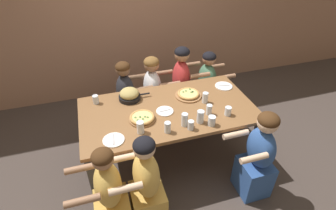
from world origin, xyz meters
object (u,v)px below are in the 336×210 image
drinking_glass_b (200,117)px  drinking_glass_d (212,121)px  drinking_glass_f (209,110)px  diner_far_right (207,88)px  drinking_glass_i (228,111)px  drinking_glass_g (168,128)px  drinking_glass_a (205,98)px  diner_near_midleft (147,186)px  empty_plate_b (224,86)px  drinking_glass_e (191,125)px  diner_far_midleft (127,101)px  skillet_bowl (130,95)px  diner_near_right (258,158)px  diner_far_center (153,96)px  empty_plate_c (165,111)px  drinking_glass_c (185,120)px  empty_plate_a (114,140)px  diner_near_left (110,197)px  diner_far_midright (181,88)px  pizza_board_second (142,118)px  pizza_board_main (188,94)px  drinking_glass_j (96,100)px  drinking_glass_h (140,128)px

drinking_glass_b → drinking_glass_d: 0.12m
drinking_glass_f → diner_far_right: 1.12m
drinking_glass_d → drinking_glass_i: bearing=23.5°
drinking_glass_f → drinking_glass_g: (-0.52, -0.15, 0.00)m
drinking_glass_a → drinking_glass_f: size_ratio=1.10×
drinking_glass_i → diner_near_midleft: diner_near_midleft is taller
empty_plate_b → drinking_glass_a: size_ratio=1.69×
drinking_glass_e → diner_far_midleft: (-0.49, 1.14, -0.35)m
skillet_bowl → diner_far_right: 1.33m
diner_near_right → diner_far_center: 1.66m
diner_near_right → empty_plate_c: bearing=49.4°
drinking_glass_a → diner_far_right: bearing=62.9°
drinking_glass_c → drinking_glass_f: drinking_glass_c is taller
empty_plate_a → drinking_glass_b: size_ratio=1.49×
drinking_glass_i → diner_near_left: bearing=-162.4°
drinking_glass_e → diner_near_midleft: (-0.55, -0.33, -0.34)m
drinking_glass_i → diner_near_right: size_ratio=0.09×
drinking_glass_f → diner_far_center: bearing=112.4°
drinking_glass_i → diner_far_midright: 1.09m
pizza_board_second → diner_near_left: 0.84m
drinking_glass_a → drinking_glass_d: size_ratio=1.23×
pizza_board_main → drinking_glass_i: drinking_glass_i is taller
diner_far_right → diner_near_left: bearing=-47.5°
pizza_board_main → drinking_glass_j: drinking_glass_j is taller
diner_far_right → diner_far_center: size_ratio=0.97×
empty_plate_b → diner_near_midleft: bearing=-141.9°
drinking_glass_a → drinking_glass_i: 0.33m
drinking_glass_c → drinking_glass_j: size_ratio=1.43×
drinking_glass_d → drinking_glass_i: (0.24, 0.11, -0.00)m
drinking_glass_j → drinking_glass_g: bearing=-48.4°
drinking_glass_i → diner_near_right: (0.17, -0.44, -0.34)m
empty_plate_b → drinking_glass_h: (-1.21, -0.56, 0.05)m
drinking_glass_g → drinking_glass_j: bearing=131.6°
drinking_glass_c → diner_near_left: (-0.86, -0.41, -0.38)m
empty_plate_a → diner_far_midleft: size_ratio=0.20×
empty_plate_a → drinking_glass_a: (1.11, 0.34, 0.05)m
empty_plate_b → drinking_glass_a: 0.46m
pizza_board_second → drinking_glass_d: bearing=-23.4°
diner_near_right → drinking_glass_i: bearing=21.0°
drinking_glass_h → diner_near_right: (1.14, -0.43, -0.35)m
drinking_glass_g → diner_far_center: bearing=83.8°
drinking_glass_h → drinking_glass_i: 0.97m
drinking_glass_i → drinking_glass_j: drinking_glass_j is taller
drinking_glass_b → diner_near_midleft: bearing=-149.4°
drinking_glass_e → diner_near_left: diner_near_left is taller
diner_far_midright → diner_near_left: size_ratio=1.11×
diner_far_center → diner_near_right: bearing=27.2°
drinking_glass_a → diner_far_midleft: (-0.82, 0.74, -0.36)m
drinking_glass_j → diner_far_midright: diner_far_midright is taller
diner_far_center → drinking_glass_c: bearing=4.1°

